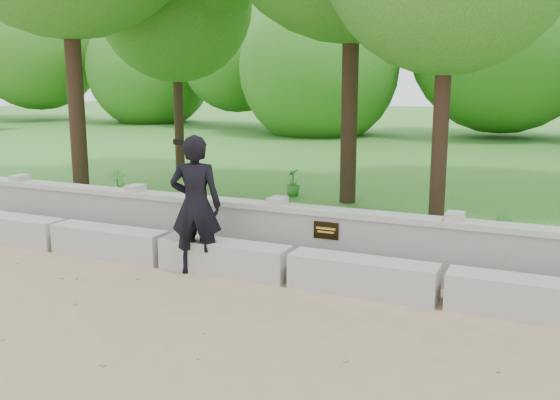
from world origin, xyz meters
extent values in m
plane|color=#9B7E5F|center=(0.00, 0.00, 0.00)|extent=(80.00, 80.00, 0.00)
cube|color=#26671F|center=(0.00, 14.00, 0.12)|extent=(40.00, 22.00, 0.25)
cube|color=#A6A49D|center=(-5.00, 1.90, 0.23)|extent=(1.90, 0.45, 0.45)
cube|color=#A6A49D|center=(-3.00, 1.90, 0.23)|extent=(1.90, 0.45, 0.45)
cube|color=#A6A49D|center=(-1.00, 1.90, 0.23)|extent=(1.90, 0.45, 0.45)
cube|color=#A6A49D|center=(1.00, 1.90, 0.23)|extent=(1.90, 0.45, 0.45)
cube|color=#A6A49D|center=(3.00, 1.90, 0.23)|extent=(1.90, 0.45, 0.45)
cube|color=#9C9A94|center=(0.00, 2.60, 0.41)|extent=(12.50, 0.25, 0.82)
cube|color=#A6A49D|center=(0.00, 2.60, 0.86)|extent=(12.50, 0.35, 0.08)
cube|color=black|center=(0.30, 2.46, 0.62)|extent=(0.36, 0.02, 0.24)
imported|color=black|center=(-1.35, 1.76, 0.97)|extent=(0.82, 0.66, 1.94)
cube|color=black|center=(-1.35, 1.37, 1.88)|extent=(0.14, 0.06, 0.07)
cylinder|color=#382619|center=(-5.61, 7.88, 1.97)|extent=(0.23, 0.23, 3.43)
cylinder|color=#382619|center=(-5.75, 4.43, 2.65)|extent=(0.32, 0.32, 4.79)
cylinder|color=#382619|center=(-0.60, 6.20, 2.59)|extent=(0.32, 0.32, 4.69)
cylinder|color=#382619|center=(1.51, 4.10, 2.03)|extent=(0.24, 0.24, 3.56)
imported|color=#34802B|center=(-4.77, 4.35, 0.58)|extent=(0.40, 0.42, 0.66)
imported|color=#34802B|center=(2.52, 3.30, 0.56)|extent=(0.40, 0.43, 0.63)
imported|color=#34802B|center=(-1.85, 6.37, 0.53)|extent=(0.32, 0.35, 0.57)
camera|label=1|loc=(3.13, -5.42, 2.72)|focal=40.00mm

